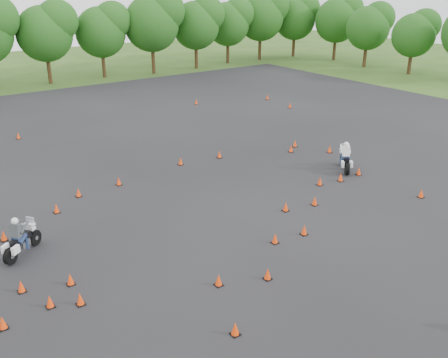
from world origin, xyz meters
name	(u,v)px	position (x,y,z in m)	size (l,w,h in m)	color
ground	(275,230)	(0.00, 0.00, 0.00)	(140.00, 140.00, 0.00)	#2D5119
asphalt_pad	(203,188)	(0.00, 6.00, 0.01)	(62.00, 62.00, 0.00)	black
treeline	(49,47)	(1.23, 34.65, 4.57)	(87.04, 32.40, 10.15)	#1E4C15
traffic_cones	(216,196)	(-0.32, 4.29, 0.23)	(32.19, 33.00, 0.45)	#F13D0A
rider_grey	(21,235)	(-9.96, 4.48, 0.89)	(2.29, 0.70, 1.77)	#383C3F
rider_white	(346,156)	(8.49, 3.39, 0.91)	(2.36, 0.72, 1.82)	silver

